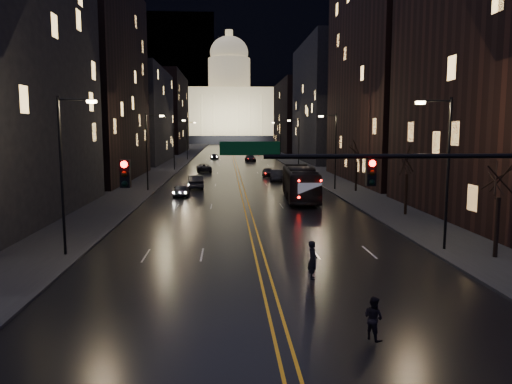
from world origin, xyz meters
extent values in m
plane|color=black|center=(0.00, 0.00, 0.00)|extent=(900.00, 900.00, 0.00)
cube|color=black|center=(0.00, 130.00, 0.01)|extent=(20.00, 320.00, 0.02)
cube|color=black|center=(-14.00, 130.00, 0.08)|extent=(8.00, 320.00, 0.16)
cube|color=black|center=(14.00, 130.00, 0.08)|extent=(8.00, 320.00, 0.16)
cube|color=orange|center=(0.00, 130.00, 0.03)|extent=(0.62, 320.00, 0.01)
cube|color=black|center=(-21.00, 54.00, 14.00)|extent=(12.00, 30.00, 28.00)
cube|color=black|center=(-21.00, 92.00, 10.00)|extent=(12.00, 34.00, 20.00)
cube|color=black|center=(-21.00, 140.00, 12.00)|extent=(12.00, 40.00, 24.00)
cube|color=black|center=(21.00, 50.00, 19.00)|extent=(12.00, 30.00, 38.00)
cube|color=black|center=(21.00, 92.00, 13.00)|extent=(12.00, 34.00, 26.00)
cube|color=black|center=(21.00, 140.00, 11.00)|extent=(12.00, 40.00, 22.00)
cube|color=black|center=(40.00, 380.00, 65.00)|extent=(520.00, 60.00, 130.00)
cube|color=black|center=(0.00, 250.00, 2.00)|extent=(90.00, 50.00, 4.00)
cube|color=#FFE393|center=(0.00, 250.00, 16.00)|extent=(80.00, 36.00, 24.00)
cylinder|color=beige|center=(0.00, 250.00, 36.00)|extent=(22.00, 22.00, 16.00)
ellipsoid|color=beige|center=(0.00, 250.00, 47.00)|extent=(20.00, 20.00, 17.00)
cylinder|color=#FFE393|center=(0.00, 250.00, 55.50)|extent=(4.00, 4.00, 6.00)
cylinder|color=black|center=(5.50, 0.00, 6.20)|extent=(12.00, 0.18, 0.18)
cube|color=black|center=(-5.50, 0.00, 5.60)|extent=(0.35, 0.30, 1.00)
cube|color=black|center=(3.50, 0.00, 5.60)|extent=(0.35, 0.30, 1.00)
sphere|color=#FF0705|center=(-5.50, -0.18, 5.95)|extent=(0.24, 0.24, 0.24)
sphere|color=#FF0705|center=(3.50, -0.18, 5.95)|extent=(0.24, 0.24, 0.24)
cube|color=#053F14|center=(-1.00, 0.00, 6.50)|extent=(2.20, 0.06, 0.50)
cylinder|color=black|center=(11.00, 10.00, 4.50)|extent=(0.16, 0.16, 9.00)
cylinder|color=black|center=(10.10, 10.00, 8.80)|extent=(1.80, 0.10, 0.10)
cube|color=#F2D091|center=(9.20, 10.00, 8.70)|extent=(0.50, 0.25, 0.15)
cylinder|color=black|center=(-11.00, 10.00, 4.50)|extent=(0.16, 0.16, 9.00)
cylinder|color=black|center=(-10.10, 10.00, 8.80)|extent=(1.80, 0.10, 0.10)
cube|color=#F2D091|center=(-9.20, 10.00, 8.70)|extent=(0.50, 0.25, 0.15)
cylinder|color=black|center=(11.00, 40.00, 4.50)|extent=(0.16, 0.16, 9.00)
cylinder|color=black|center=(10.10, 40.00, 8.80)|extent=(1.80, 0.10, 0.10)
cube|color=#F2D091|center=(9.20, 40.00, 8.70)|extent=(0.50, 0.25, 0.15)
cylinder|color=black|center=(-11.00, 40.00, 4.50)|extent=(0.16, 0.16, 9.00)
cylinder|color=black|center=(-10.10, 40.00, 8.80)|extent=(1.80, 0.10, 0.10)
cube|color=#F2D091|center=(-9.20, 40.00, 8.70)|extent=(0.50, 0.25, 0.15)
cylinder|color=black|center=(11.00, 70.00, 4.50)|extent=(0.16, 0.16, 9.00)
cylinder|color=black|center=(10.10, 70.00, 8.80)|extent=(1.80, 0.10, 0.10)
cube|color=#F2D091|center=(9.20, 70.00, 8.70)|extent=(0.50, 0.25, 0.15)
cylinder|color=black|center=(-11.00, 70.00, 4.50)|extent=(0.16, 0.16, 9.00)
cylinder|color=black|center=(-10.10, 70.00, 8.80)|extent=(1.80, 0.10, 0.10)
cube|color=#F2D091|center=(-9.20, 70.00, 8.70)|extent=(0.50, 0.25, 0.15)
cylinder|color=black|center=(11.00, 100.00, 4.50)|extent=(0.16, 0.16, 9.00)
cylinder|color=black|center=(10.10, 100.00, 8.80)|extent=(1.80, 0.10, 0.10)
cube|color=#F2D091|center=(9.20, 100.00, 8.70)|extent=(0.50, 0.25, 0.15)
cylinder|color=black|center=(-11.00, 100.00, 4.50)|extent=(0.16, 0.16, 9.00)
cylinder|color=black|center=(-10.10, 100.00, 8.80)|extent=(1.80, 0.10, 0.10)
cube|color=#F2D091|center=(-9.20, 100.00, 8.70)|extent=(0.50, 0.25, 0.15)
cylinder|color=black|center=(13.00, 8.00, 1.75)|extent=(0.24, 0.24, 3.50)
cylinder|color=black|center=(13.00, 22.00, 1.75)|extent=(0.24, 0.24, 3.50)
cylinder|color=black|center=(13.00, 38.00, 1.75)|extent=(0.24, 0.24, 3.50)
imported|color=black|center=(5.64, 32.03, 1.72)|extent=(3.58, 12.49, 3.44)
imported|color=black|center=(-6.72, 35.33, 0.70)|extent=(1.78, 4.17, 1.41)
imported|color=black|center=(-5.64, 42.55, 0.83)|extent=(2.27, 5.18, 1.66)
imported|color=black|center=(-5.65, 66.20, 0.72)|extent=(2.87, 5.41, 1.45)
imported|color=black|center=(-4.75, 102.94, 0.65)|extent=(2.38, 4.67, 1.30)
imported|color=black|center=(5.08, 50.33, 0.80)|extent=(2.19, 5.01, 1.60)
imported|color=black|center=(4.44, 56.82, 0.73)|extent=(1.84, 4.32, 1.46)
imported|color=black|center=(3.48, 92.88, 0.74)|extent=(2.54, 5.29, 1.49)
imported|color=black|center=(6.78, 127.35, 0.73)|extent=(3.00, 5.49, 1.46)
imported|color=black|center=(2.25, 5.00, 0.95)|extent=(0.50, 0.72, 1.89)
imported|color=black|center=(3.15, -2.00, 0.76)|extent=(0.75, 0.84, 1.52)
camera|label=1|loc=(-1.86, -18.16, 7.19)|focal=35.00mm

